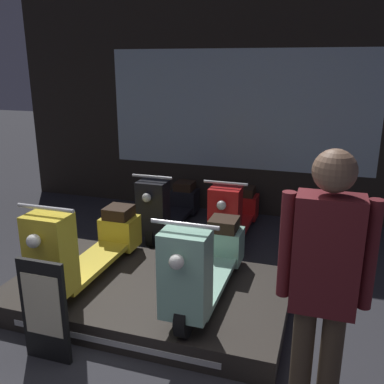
{
  "coord_description": "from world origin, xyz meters",
  "views": [
    {
      "loc": [
        1.27,
        -2.01,
        2.22
      ],
      "look_at": [
        -0.09,
        2.23,
        0.86
      ],
      "focal_mm": 40.0,
      "sensor_mm": 36.0,
      "label": 1
    }
  ],
  "objects_px": {
    "scooter_backrow_0": "(169,207)",
    "scooter_backrow_1": "(234,214)",
    "scooter_display_left": "(86,246)",
    "person_right_browsing": "(324,281)",
    "scooter_display_right": "(205,263)",
    "price_sign_board": "(44,311)"
  },
  "relations": [
    {
      "from": "price_sign_board",
      "to": "scooter_display_left",
      "type": "bearing_deg",
      "value": 100.46
    },
    {
      "from": "scooter_backrow_0",
      "to": "person_right_browsing",
      "type": "relative_size",
      "value": 0.9
    },
    {
      "from": "scooter_backrow_1",
      "to": "price_sign_board",
      "type": "distance_m",
      "value": 2.9
    },
    {
      "from": "scooter_backrow_0",
      "to": "scooter_backrow_1",
      "type": "xyz_separation_m",
      "value": [
        0.91,
        0.0,
        0.0
      ]
    },
    {
      "from": "person_right_browsing",
      "to": "price_sign_board",
      "type": "distance_m",
      "value": 2.06
    },
    {
      "from": "person_right_browsing",
      "to": "scooter_display_left",
      "type": "bearing_deg",
      "value": 156.06
    },
    {
      "from": "scooter_display_left",
      "to": "scooter_backrow_0",
      "type": "xyz_separation_m",
      "value": [
        0.11,
        1.89,
        -0.22
      ]
    },
    {
      "from": "scooter_backrow_0",
      "to": "price_sign_board",
      "type": "xyz_separation_m",
      "value": [
        0.06,
        -2.77,
        0.08
      ]
    },
    {
      "from": "price_sign_board",
      "to": "person_right_browsing",
      "type": "bearing_deg",
      "value": -1.7
    },
    {
      "from": "scooter_display_right",
      "to": "person_right_browsing",
      "type": "bearing_deg",
      "value": -44.44
    },
    {
      "from": "scooter_display_right",
      "to": "scooter_backrow_1",
      "type": "xyz_separation_m",
      "value": [
        -0.15,
        1.89,
        -0.22
      ]
    },
    {
      "from": "scooter_backrow_0",
      "to": "person_right_browsing",
      "type": "distance_m",
      "value": 3.55
    },
    {
      "from": "scooter_display_left",
      "to": "scooter_backrow_0",
      "type": "height_order",
      "value": "scooter_display_left"
    },
    {
      "from": "scooter_display_left",
      "to": "person_right_browsing",
      "type": "height_order",
      "value": "person_right_browsing"
    },
    {
      "from": "scooter_display_right",
      "to": "price_sign_board",
      "type": "xyz_separation_m",
      "value": [
        -1.0,
        -0.89,
        -0.13
      ]
    },
    {
      "from": "scooter_display_left",
      "to": "price_sign_board",
      "type": "distance_m",
      "value": 0.91
    },
    {
      "from": "scooter_backrow_0",
      "to": "person_right_browsing",
      "type": "bearing_deg",
      "value": -54.49
    },
    {
      "from": "scooter_backrow_1",
      "to": "person_right_browsing",
      "type": "relative_size",
      "value": 0.9
    },
    {
      "from": "scooter_display_right",
      "to": "scooter_backrow_0",
      "type": "relative_size",
      "value": 1.0
    },
    {
      "from": "scooter_display_right",
      "to": "person_right_browsing",
      "type": "height_order",
      "value": "person_right_browsing"
    },
    {
      "from": "scooter_backrow_1",
      "to": "scooter_backrow_0",
      "type": "bearing_deg",
      "value": 180.0
    },
    {
      "from": "scooter_backrow_0",
      "to": "scooter_backrow_1",
      "type": "bearing_deg",
      "value": 0.0
    }
  ]
}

